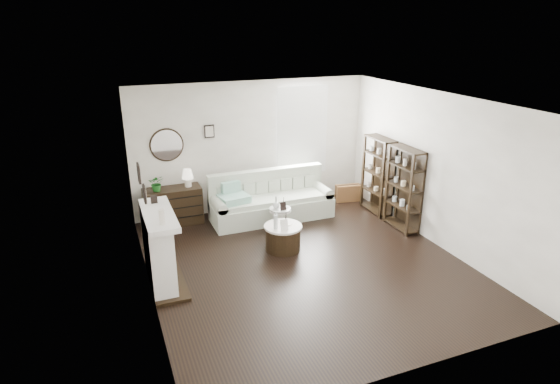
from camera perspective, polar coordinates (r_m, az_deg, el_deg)
name	(u,v)px	position (r m, az deg, el deg)	size (l,w,h in m)	color
room	(286,132)	(9.94, 0.71, 7.29)	(5.50, 5.50, 5.50)	black
fireplace	(159,251)	(7.36, -14.51, -6.94)	(0.50, 1.40, 1.84)	white
shelf_unit_far	(378,175)	(9.90, 11.85, 2.02)	(0.30, 0.80, 1.60)	black
shelf_unit_near	(404,189)	(9.20, 14.87, 0.37)	(0.30, 0.80, 1.60)	black
sofa	(270,203)	(9.56, -1.18, -1.30)	(2.45, 0.85, 0.95)	beige
quilt	(234,199)	(9.13, -5.64, -0.81)	(0.55, 0.45, 0.14)	#227E58
suitcase	(348,193)	(10.57, 8.28, -0.11)	(0.56, 0.19, 0.37)	brown
dresser	(173,206)	(9.46, -12.89, -1.70)	(1.11, 0.48, 0.74)	black
table_lamp	(188,178)	(9.32, -11.19, 1.69)	(0.22, 0.22, 0.35)	beige
potted_plant	(157,183)	(9.21, -14.80, 1.04)	(0.29, 0.25, 0.32)	#18551A
drum_table	(283,237)	(8.25, 0.38, -5.56)	(0.67, 0.67, 0.46)	black
pedestal_table	(280,210)	(8.80, 0.01, -2.25)	(0.41, 0.41, 0.50)	white
eiffel_drum	(286,219)	(8.17, 0.74, -3.29)	(0.11, 0.11, 0.19)	black
bottle_drum	(276,220)	(7.97, -0.53, -3.46)	(0.07, 0.07, 0.32)	silver
card_frame_drum	(284,225)	(7.95, 0.52, -4.00)	(0.14, 0.01, 0.19)	white
eiffel_ped	(284,203)	(8.80, 0.44, -1.32)	(0.10, 0.10, 0.18)	black
flask_ped	(276,202)	(8.73, -0.47, -1.27)	(0.13, 0.13, 0.24)	silver
card_frame_ped	(283,206)	(8.67, 0.39, -1.74)	(0.12, 0.01, 0.16)	black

